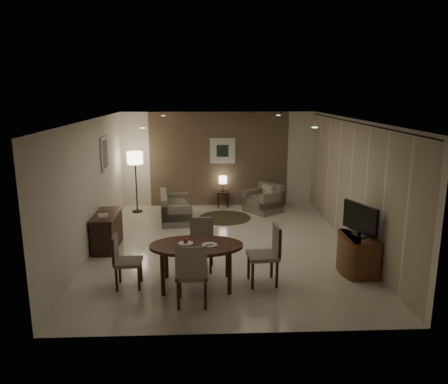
{
  "coord_description": "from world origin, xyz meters",
  "views": [
    {
      "loc": [
        -0.4,
        -8.92,
        3.27
      ],
      "look_at": [
        0.0,
        0.2,
        1.15
      ],
      "focal_mm": 35.0,
      "sensor_mm": 36.0,
      "label": 1
    }
  ],
  "objects_px": {
    "dining_table": "(197,265)",
    "chair_left": "(128,261)",
    "floor_lamp": "(136,182)",
    "console_desk": "(107,231)",
    "chair_right": "(263,255)",
    "side_table": "(223,199)",
    "armchair": "(263,198)",
    "chair_near": "(192,273)",
    "chair_far": "(201,245)",
    "tv_cabinet": "(359,254)",
    "sofa": "(176,207)"
  },
  "relations": [
    {
      "from": "dining_table",
      "to": "chair_left",
      "type": "bearing_deg",
      "value": 179.39
    },
    {
      "from": "floor_lamp",
      "to": "dining_table",
      "type": "bearing_deg",
      "value": -70.12
    },
    {
      "from": "floor_lamp",
      "to": "chair_left",
      "type": "bearing_deg",
      "value": -83.11
    },
    {
      "from": "chair_left",
      "to": "chair_far",
      "type": "bearing_deg",
      "value": -62.95
    },
    {
      "from": "console_desk",
      "to": "dining_table",
      "type": "relative_size",
      "value": 0.76
    },
    {
      "from": "chair_left",
      "to": "sofa",
      "type": "bearing_deg",
      "value": -10.28
    },
    {
      "from": "console_desk",
      "to": "floor_lamp",
      "type": "relative_size",
      "value": 0.72
    },
    {
      "from": "chair_right",
      "to": "floor_lamp",
      "type": "relative_size",
      "value": 0.62
    },
    {
      "from": "chair_far",
      "to": "sofa",
      "type": "distance_m",
      "value": 3.32
    },
    {
      "from": "chair_far",
      "to": "sofa",
      "type": "relative_size",
      "value": 0.63
    },
    {
      "from": "chair_near",
      "to": "tv_cabinet",
      "type": "bearing_deg",
      "value": -159.96
    },
    {
      "from": "chair_right",
      "to": "sofa",
      "type": "xyz_separation_m",
      "value": [
        -1.75,
        3.91,
        -0.17
      ]
    },
    {
      "from": "chair_near",
      "to": "floor_lamp",
      "type": "height_order",
      "value": "floor_lamp"
    },
    {
      "from": "chair_left",
      "to": "chair_right",
      "type": "relative_size",
      "value": 0.88
    },
    {
      "from": "dining_table",
      "to": "chair_right",
      "type": "bearing_deg",
      "value": 2.31
    },
    {
      "from": "chair_right",
      "to": "floor_lamp",
      "type": "distance_m",
      "value": 5.54
    },
    {
      "from": "dining_table",
      "to": "floor_lamp",
      "type": "xyz_separation_m",
      "value": [
        -1.73,
        4.77,
        0.47
      ]
    },
    {
      "from": "floor_lamp",
      "to": "side_table",
      "type": "bearing_deg",
      "value": 9.97
    },
    {
      "from": "dining_table",
      "to": "chair_far",
      "type": "relative_size",
      "value": 1.67
    },
    {
      "from": "tv_cabinet",
      "to": "chair_near",
      "type": "distance_m",
      "value": 3.22
    },
    {
      "from": "console_desk",
      "to": "floor_lamp",
      "type": "xyz_separation_m",
      "value": [
        0.2,
        2.83,
        0.46
      ]
    },
    {
      "from": "chair_right",
      "to": "side_table",
      "type": "distance_m",
      "value": 5.18
    },
    {
      "from": "chair_left",
      "to": "armchair",
      "type": "xyz_separation_m",
      "value": [
        2.9,
        4.62,
        -0.08
      ]
    },
    {
      "from": "console_desk",
      "to": "chair_far",
      "type": "bearing_deg",
      "value": -31.87
    },
    {
      "from": "chair_far",
      "to": "floor_lamp",
      "type": "bearing_deg",
      "value": 118.27
    },
    {
      "from": "tv_cabinet",
      "to": "side_table",
      "type": "relative_size",
      "value": 2.0
    },
    {
      "from": "tv_cabinet",
      "to": "dining_table",
      "type": "relative_size",
      "value": 0.57
    },
    {
      "from": "chair_far",
      "to": "chair_left",
      "type": "distance_m",
      "value": 1.4
    },
    {
      "from": "tv_cabinet",
      "to": "side_table",
      "type": "height_order",
      "value": "tv_cabinet"
    },
    {
      "from": "side_table",
      "to": "chair_left",
      "type": "bearing_deg",
      "value": -109.32
    },
    {
      "from": "chair_near",
      "to": "floor_lamp",
      "type": "distance_m",
      "value": 5.68
    },
    {
      "from": "tv_cabinet",
      "to": "sofa",
      "type": "relative_size",
      "value": 0.6
    },
    {
      "from": "chair_right",
      "to": "armchair",
      "type": "relative_size",
      "value": 1.21
    },
    {
      "from": "sofa",
      "to": "side_table",
      "type": "height_order",
      "value": "sofa"
    },
    {
      "from": "console_desk",
      "to": "chair_far",
      "type": "xyz_separation_m",
      "value": [
        2.0,
        -1.24,
        0.1
      ]
    },
    {
      "from": "armchair",
      "to": "sofa",
      "type": "bearing_deg",
      "value": -111.74
    },
    {
      "from": "chair_far",
      "to": "chair_right",
      "type": "distance_m",
      "value": 1.25
    },
    {
      "from": "dining_table",
      "to": "side_table",
      "type": "height_order",
      "value": "dining_table"
    },
    {
      "from": "dining_table",
      "to": "chair_left",
      "type": "height_order",
      "value": "chair_left"
    },
    {
      "from": "tv_cabinet",
      "to": "dining_table",
      "type": "distance_m",
      "value": 3.0
    },
    {
      "from": "chair_near",
      "to": "dining_table",
      "type": "bearing_deg",
      "value": -95.03
    },
    {
      "from": "side_table",
      "to": "console_desk",
      "type": "bearing_deg",
      "value": -128.59
    },
    {
      "from": "tv_cabinet",
      "to": "dining_table",
      "type": "height_order",
      "value": "dining_table"
    },
    {
      "from": "tv_cabinet",
      "to": "chair_right",
      "type": "height_order",
      "value": "chair_right"
    },
    {
      "from": "dining_table",
      "to": "sofa",
      "type": "relative_size",
      "value": 1.06
    },
    {
      "from": "floor_lamp",
      "to": "console_desk",
      "type": "bearing_deg",
      "value": -94.07
    },
    {
      "from": "dining_table",
      "to": "chair_near",
      "type": "bearing_deg",
      "value": -95.21
    },
    {
      "from": "chair_far",
      "to": "sofa",
      "type": "bearing_deg",
      "value": 106.3
    },
    {
      "from": "chair_far",
      "to": "side_table",
      "type": "relative_size",
      "value": 2.11
    },
    {
      "from": "chair_near",
      "to": "chair_left",
      "type": "height_order",
      "value": "chair_near"
    }
  ]
}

